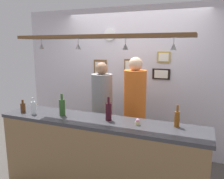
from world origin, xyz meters
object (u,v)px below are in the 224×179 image
object	(u,v)px
person_left_grey_shirt	(102,103)
picture_frame_crest	(129,66)
bottle_soda_clear	(33,107)
wall_clock	(110,34)
bottle_wine_dark_red	(109,111)
bottle_beer_brown_stubby	(23,107)
picture_frame_caricature	(100,69)
picture_frame_lower_pair	(161,74)
picture_frame_upper_small	(164,57)
cupcake	(138,122)
person_right_orange_shirt	(135,103)
bottle_champagne_green	(62,107)
bottle_beer_amber_tall	(177,118)

from	to	relation	value
person_left_grey_shirt	picture_frame_crest	xyz separation A→B (m)	(0.25, 0.62, 0.56)
bottle_soda_clear	wall_clock	distance (m)	1.89
person_left_grey_shirt	bottle_wine_dark_red	bearing A→B (deg)	-59.80
bottle_beer_brown_stubby	picture_frame_caricature	bearing A→B (deg)	71.19
picture_frame_lower_pair	picture_frame_upper_small	size ratio (longest dim) A/B	1.36
bottle_beer_brown_stubby	cupcake	bearing A→B (deg)	3.63
cupcake	wall_clock	bearing A→B (deg)	124.06
person_left_grey_shirt	bottle_wine_dark_red	xyz separation A→B (m)	(0.43, -0.74, 0.11)
person_left_grey_shirt	person_right_orange_shirt	xyz separation A→B (m)	(0.55, 0.00, 0.06)
picture_frame_lower_pair	bottle_champagne_green	bearing A→B (deg)	-126.76
person_right_orange_shirt	bottle_wine_dark_red	bearing A→B (deg)	-99.64
person_right_orange_shirt	bottle_beer_amber_tall	bearing A→B (deg)	-42.85
picture_frame_caricature	bottle_champagne_green	bearing A→B (deg)	-86.23
bottle_champagne_green	bottle_beer_brown_stubby	bearing A→B (deg)	-172.26
bottle_beer_brown_stubby	person_right_orange_shirt	bearing A→B (deg)	32.21
person_left_grey_shirt	bottle_beer_amber_tall	bearing A→B (deg)	-27.38
bottle_beer_brown_stubby	picture_frame_crest	world-z (taller)	picture_frame_crest
picture_frame_upper_small	wall_clock	distance (m)	1.05
person_right_orange_shirt	picture_frame_caricature	size ratio (longest dim) A/B	5.18
cupcake	picture_frame_lower_pair	world-z (taller)	picture_frame_lower_pair
picture_frame_lower_pair	bottle_wine_dark_red	bearing A→B (deg)	-106.40
cupcake	wall_clock	distance (m)	1.99
bottle_champagne_green	bottle_beer_amber_tall	world-z (taller)	bottle_champagne_green
bottle_champagne_green	picture_frame_caricature	xyz separation A→B (m)	(-0.09, 1.41, 0.38)
cupcake	picture_frame_caricature	xyz separation A→B (m)	(-1.14, 1.39, 0.46)
person_left_grey_shirt	wall_clock	distance (m)	1.28
person_left_grey_shirt	picture_frame_crest	bearing A→B (deg)	67.95
bottle_soda_clear	bottle_champagne_green	size ratio (longest dim) A/B	0.77
person_right_orange_shirt	picture_frame_upper_small	size ratio (longest dim) A/B	8.01
picture_frame_caricature	picture_frame_lower_pair	bearing A→B (deg)	0.00
bottle_beer_amber_tall	picture_frame_crest	world-z (taller)	picture_frame_crest
bottle_soda_clear	wall_clock	size ratio (longest dim) A/B	1.05
picture_frame_caricature	picture_frame_upper_small	size ratio (longest dim) A/B	1.55
bottle_champagne_green	wall_clock	bearing A→B (deg)	85.65
bottle_champagne_green	picture_frame_upper_small	world-z (taller)	picture_frame_upper_small
picture_frame_lower_pair	wall_clock	bearing A→B (deg)	-179.62
bottle_beer_brown_stubby	wall_clock	xyz separation A→B (m)	(0.71, 1.49, 1.05)
cupcake	person_right_orange_shirt	bearing A→B (deg)	108.90
picture_frame_caricature	person_left_grey_shirt	bearing A→B (deg)	-62.88
bottle_soda_clear	picture_frame_crest	distance (m)	1.81
person_right_orange_shirt	picture_frame_lower_pair	distance (m)	0.78
person_left_grey_shirt	person_right_orange_shirt	distance (m)	0.56
person_left_grey_shirt	cupcake	bearing A→B (deg)	-43.20
picture_frame_crest	picture_frame_upper_small	world-z (taller)	picture_frame_upper_small
bottle_soda_clear	wall_clock	bearing A→B (deg)	71.17
person_left_grey_shirt	bottle_beer_brown_stubby	distance (m)	1.20
bottle_beer_amber_tall	picture_frame_crest	size ratio (longest dim) A/B	1.00
bottle_beer_brown_stubby	cupcake	world-z (taller)	bottle_beer_brown_stubby
bottle_soda_clear	bottle_champagne_green	xyz separation A→B (m)	(0.40, 0.09, 0.03)
bottle_champagne_green	picture_frame_caricature	bearing A→B (deg)	93.77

